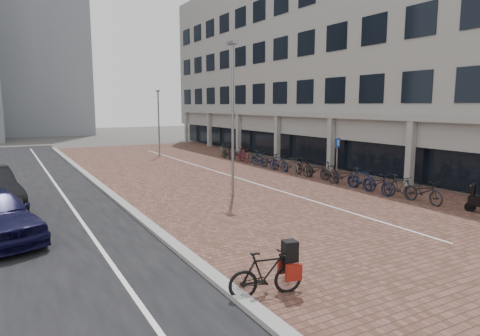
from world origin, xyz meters
The scene contains 12 objects.
ground centered at (0.00, 0.00, 0.00)m, with size 140.00×140.00×0.00m, color #474442.
plaza_brick centered at (2.00, 12.00, 0.01)m, with size 14.50×42.00×0.04m, color brown.
street_asphalt centered at (-9.00, 12.00, 0.01)m, with size 8.00×50.00×0.03m, color black.
curb centered at (-5.10, 12.00, 0.07)m, with size 0.35×42.00×0.14m, color gray.
lane_line centered at (-7.00, 12.00, 0.02)m, with size 0.12×44.00×0.00m, color white.
parking_line centered at (2.20, 12.00, 0.04)m, with size 0.10×30.00×0.00m, color white.
office_building centered at (12.97, 16.00, 8.44)m, with size 8.40×40.00×15.00m.
hero_bike centered at (-4.50, -3.20, 0.53)m, with size 1.75×0.81×1.20m.
parking_sign centered at (6.05, 6.35, 1.60)m, with size 0.48×0.23×2.40m.
lamp_near centered at (-0.28, 6.16, 3.38)m, with size 0.12×0.12×6.76m, color slate.
lamp_far centered at (1.71, 22.33, 2.61)m, with size 0.12×0.12×5.21m, color slate.
bike_row centered at (5.92, 10.20, 0.52)m, with size 1.17×20.45×1.05m.
Camera 1 is at (-9.24, -10.53, 4.10)m, focal length 31.87 mm.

